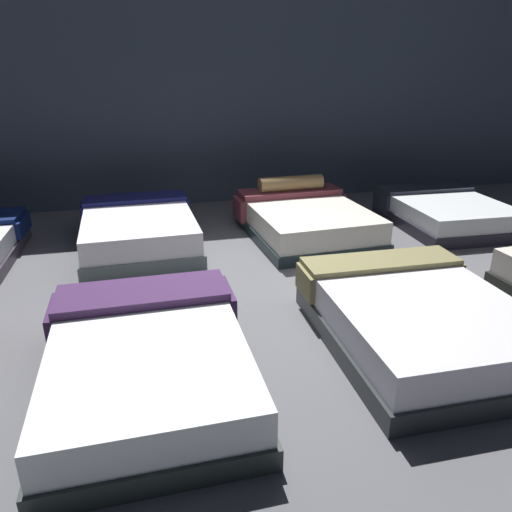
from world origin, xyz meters
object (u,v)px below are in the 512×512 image
Objects in this scene: bed_2 at (417,320)px; bed_6 at (306,220)px; bed_5 at (139,231)px; bed_7 at (445,212)px; bed_1 at (149,360)px.

bed_6 reaches higher than bed_2.
bed_5 is 4.55m from bed_7.
bed_1 is 1.01× the size of bed_2.
bed_7 is at bearing 53.54° from bed_2.
bed_6 is at bearing -178.93° from bed_7.
bed_6 reaches higher than bed_7.
bed_5 is 0.99× the size of bed_6.
bed_2 reaches higher than bed_1.
bed_6 reaches higher than bed_1.
bed_2 is (2.29, 0.07, 0.01)m from bed_1.
bed_2 is 3.77m from bed_5.
bed_5 is (-0.02, 3.05, 0.03)m from bed_1.
bed_7 is at bearing -3.82° from bed_6.
bed_2 is 3.70m from bed_7.
bed_2 is 2.96m from bed_6.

